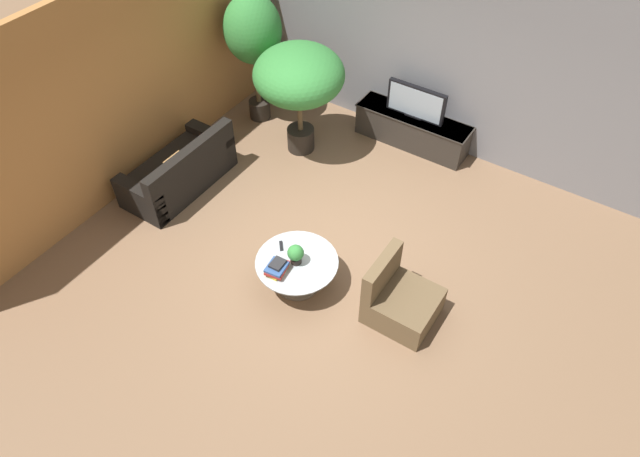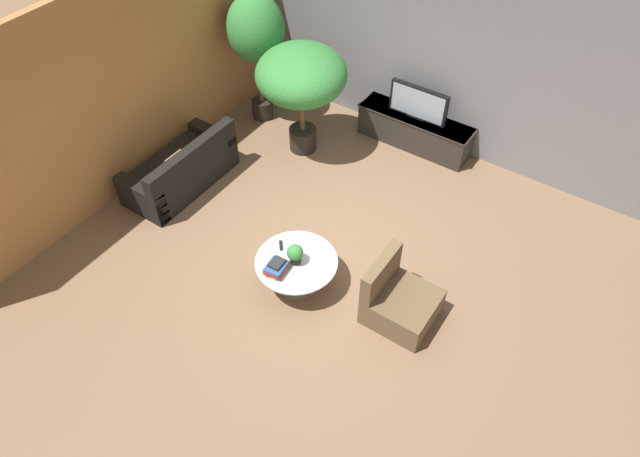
{
  "view_description": "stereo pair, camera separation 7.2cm",
  "coord_description": "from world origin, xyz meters",
  "px_view_note": "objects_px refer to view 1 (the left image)",
  "views": [
    {
      "loc": [
        2.79,
        -4.19,
        5.93
      ],
      "look_at": [
        0.01,
        0.05,
        0.55
      ],
      "focal_mm": 32.0,
      "sensor_mm": 36.0,
      "label": 1
    },
    {
      "loc": [
        2.85,
        -4.15,
        5.93
      ],
      "look_at": [
        0.01,
        0.05,
        0.55
      ],
      "focal_mm": 32.0,
      "sensor_mm": 36.0,
      "label": 2
    }
  ],
  "objects_px": {
    "media_console": "(412,129)",
    "potted_palm_tall": "(253,33)",
    "television": "(416,102)",
    "armchair_wicker": "(399,300)",
    "potted_palm_corner": "(299,78)",
    "coffee_table": "(297,268)",
    "couch_by_wall": "(180,171)",
    "potted_plant_tabletop": "(296,254)"
  },
  "relations": [
    {
      "from": "media_console",
      "to": "potted_palm_tall",
      "type": "bearing_deg",
      "value": -163.21
    },
    {
      "from": "television",
      "to": "armchair_wicker",
      "type": "bearing_deg",
      "value": -65.68
    },
    {
      "from": "television",
      "to": "potted_palm_corner",
      "type": "height_order",
      "value": "potted_palm_corner"
    },
    {
      "from": "coffee_table",
      "to": "potted_palm_corner",
      "type": "relative_size",
      "value": 0.59
    },
    {
      "from": "couch_by_wall",
      "to": "potted_plant_tabletop",
      "type": "relative_size",
      "value": 6.25
    },
    {
      "from": "coffee_table",
      "to": "potted_palm_tall",
      "type": "xyz_separation_m",
      "value": [
        -2.65,
        2.68,
        1.25
      ]
    },
    {
      "from": "potted_plant_tabletop",
      "to": "armchair_wicker",
      "type": "bearing_deg",
      "value": 13.29
    },
    {
      "from": "couch_by_wall",
      "to": "potted_palm_tall",
      "type": "relative_size",
      "value": 0.8
    },
    {
      "from": "couch_by_wall",
      "to": "potted_palm_tall",
      "type": "bearing_deg",
      "value": -177.43
    },
    {
      "from": "couch_by_wall",
      "to": "armchair_wicker",
      "type": "height_order",
      "value": "armchair_wicker"
    },
    {
      "from": "coffee_table",
      "to": "potted_palm_tall",
      "type": "bearing_deg",
      "value": 134.74
    },
    {
      "from": "potted_palm_tall",
      "to": "potted_plant_tabletop",
      "type": "distance_m",
      "value": 3.9
    },
    {
      "from": "coffee_table",
      "to": "couch_by_wall",
      "type": "bearing_deg",
      "value": 166.96
    },
    {
      "from": "coffee_table",
      "to": "armchair_wicker",
      "type": "bearing_deg",
      "value": 12.77
    },
    {
      "from": "potted_palm_corner",
      "to": "couch_by_wall",
      "type": "bearing_deg",
      "value": -119.59
    },
    {
      "from": "potted_palm_corner",
      "to": "armchair_wicker",
      "type": "bearing_deg",
      "value": -35.5
    },
    {
      "from": "potted_plant_tabletop",
      "to": "television",
      "type": "bearing_deg",
      "value": 91.75
    },
    {
      "from": "potted_palm_corner",
      "to": "potted_plant_tabletop",
      "type": "bearing_deg",
      "value": -56.56
    },
    {
      "from": "couch_by_wall",
      "to": "potted_palm_tall",
      "type": "xyz_separation_m",
      "value": [
        -0.09,
        2.08,
        1.27
      ]
    },
    {
      "from": "armchair_wicker",
      "to": "potted_plant_tabletop",
      "type": "relative_size",
      "value": 3.07
    },
    {
      "from": "media_console",
      "to": "potted_palm_tall",
      "type": "distance_m",
      "value": 2.95
    },
    {
      "from": "armchair_wicker",
      "to": "potted_palm_corner",
      "type": "height_order",
      "value": "potted_palm_corner"
    },
    {
      "from": "potted_palm_tall",
      "to": "potted_palm_corner",
      "type": "height_order",
      "value": "potted_palm_tall"
    },
    {
      "from": "television",
      "to": "coffee_table",
      "type": "bearing_deg",
      "value": -88.2
    },
    {
      "from": "television",
      "to": "couch_by_wall",
      "type": "bearing_deg",
      "value": -130.7
    },
    {
      "from": "couch_by_wall",
      "to": "television",
      "type": "bearing_deg",
      "value": 139.3
    },
    {
      "from": "coffee_table",
      "to": "potted_plant_tabletop",
      "type": "bearing_deg",
      "value": -100.33
    },
    {
      "from": "armchair_wicker",
      "to": "media_console",
      "type": "bearing_deg",
      "value": 24.31
    },
    {
      "from": "potted_palm_tall",
      "to": "potted_palm_corner",
      "type": "xyz_separation_m",
      "value": [
        1.09,
        -0.33,
        -0.25
      ]
    },
    {
      "from": "television",
      "to": "potted_plant_tabletop",
      "type": "distance_m",
      "value": 3.46
    },
    {
      "from": "television",
      "to": "couch_by_wall",
      "type": "distance_m",
      "value": 3.79
    },
    {
      "from": "television",
      "to": "couch_by_wall",
      "type": "height_order",
      "value": "television"
    },
    {
      "from": "coffee_table",
      "to": "armchair_wicker",
      "type": "relative_size",
      "value": 1.22
    },
    {
      "from": "coffee_table",
      "to": "potted_plant_tabletop",
      "type": "relative_size",
      "value": 3.75
    },
    {
      "from": "media_console",
      "to": "coffee_table",
      "type": "xyz_separation_m",
      "value": [
        0.11,
        -3.44,
        0.03
      ]
    },
    {
      "from": "potted_palm_tall",
      "to": "coffee_table",
      "type": "bearing_deg",
      "value": -45.26
    },
    {
      "from": "television",
      "to": "potted_palm_tall",
      "type": "bearing_deg",
      "value": -163.24
    },
    {
      "from": "television",
      "to": "couch_by_wall",
      "type": "xyz_separation_m",
      "value": [
        -2.45,
        -2.85,
        -0.52
      ]
    },
    {
      "from": "potted_palm_tall",
      "to": "potted_plant_tabletop",
      "type": "xyz_separation_m",
      "value": [
        2.65,
        -2.69,
        -0.96
      ]
    },
    {
      "from": "armchair_wicker",
      "to": "potted_palm_corner",
      "type": "relative_size",
      "value": 0.48
    },
    {
      "from": "armchair_wicker",
      "to": "potted_palm_corner",
      "type": "distance_m",
      "value": 3.68
    },
    {
      "from": "media_console",
      "to": "potted_palm_tall",
      "type": "relative_size",
      "value": 0.87
    }
  ]
}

